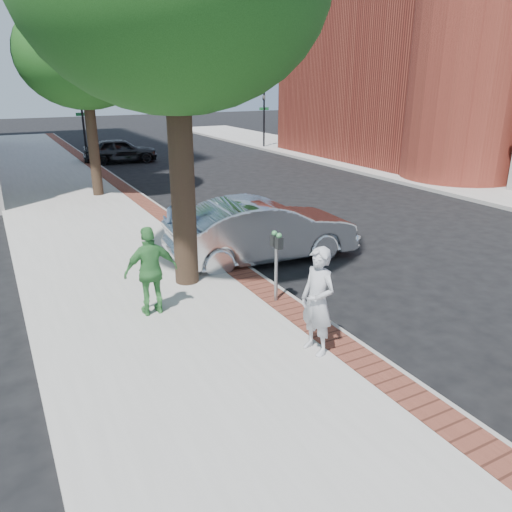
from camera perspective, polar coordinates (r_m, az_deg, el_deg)
ground at (r=10.04m, az=-0.72°, el=-6.71°), size 120.00×120.00×0.00m
sidewalk at (r=16.80m, az=-18.13°, el=3.49°), size 5.00×60.00×0.15m
brick_strip at (r=17.26m, az=-10.99°, el=4.80°), size 0.60×60.00×0.01m
curb at (r=17.38m, az=-9.87°, el=4.70°), size 0.10×60.00×0.15m
sidewalk_far at (r=24.95m, az=21.11°, el=8.17°), size 5.00×60.00×0.15m
church at (r=32.95m, az=23.71°, el=22.96°), size 19.00×16.00×20.40m
signal_near at (r=30.50m, az=-19.17°, el=14.40°), size 0.70×0.15×3.80m
signal_far at (r=34.38m, az=0.92°, el=15.90°), size 0.70×0.15×3.80m
tree_far at (r=20.35m, az=-19.11°, el=20.97°), size 4.80×4.80×7.14m
parking_meter at (r=9.91m, az=2.36°, el=0.46°), size 0.12×0.32×1.47m
person_gray at (r=8.14m, az=7.07°, el=-5.16°), size 0.54×0.73×1.82m
person_officer at (r=12.39m, az=-8.68°, el=3.74°), size 1.18×1.18×1.93m
person_green at (r=9.64m, az=-11.90°, el=-1.69°), size 1.03×0.44×1.74m
sedan_silver at (r=12.74m, az=0.78°, el=2.94°), size 4.98×2.02×1.61m
bg_car at (r=29.50m, az=-15.24°, el=11.56°), size 4.15×2.04×1.36m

